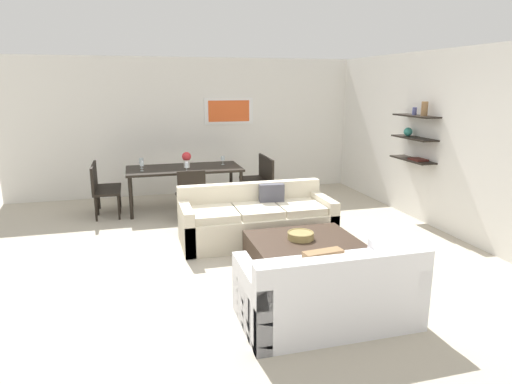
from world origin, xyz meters
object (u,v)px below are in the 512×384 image
object	(u,v)px
dining_chair_left_near	(101,189)
wine_glass_right_far	(223,159)
coffee_table	(304,255)
dining_chair_foot	(191,193)
centerpiece_vase	(187,159)
dining_chair_right_far	(257,175)
dining_chair_right_near	(263,179)
dining_chair_left_far	(102,183)
sofa_beige	(256,221)
wine_glass_foot	(187,165)
wine_glass_left_near	(142,164)
decorative_bowl	(301,235)
dining_table	(184,171)
wine_glass_left_far	(141,161)
loveseat_white	(328,293)

from	to	relation	value
dining_chair_left_near	wine_glass_right_far	size ratio (longest dim) A/B	5.74
coffee_table	dining_chair_foot	size ratio (longest dim) A/B	1.44
coffee_table	centerpiece_vase	xyz separation A→B (m)	(-1.02, 3.13, 0.72)
dining_chair_foot	dining_chair_right_far	world-z (taller)	same
coffee_table	dining_chair_right_far	world-z (taller)	dining_chair_right_far
dining_chair_right_near	wine_glass_right_far	xyz separation A→B (m)	(-0.68, 0.34, 0.35)
dining_chair_left_far	dining_chair_foot	bearing A→B (deg)	-38.18
dining_chair_foot	dining_chair_left_far	bearing A→B (deg)	141.82
dining_chair_right_near	dining_chair_left_far	xyz separation A→B (m)	(-2.81, 0.43, 0.00)
sofa_beige	wine_glass_foot	distance (m)	1.83
wine_glass_foot	wine_glass_left_near	size ratio (longest dim) A/B	1.02
coffee_table	decorative_bowl	xyz separation A→B (m)	(-0.04, 0.05, 0.24)
dining_table	wine_glass_left_far	world-z (taller)	wine_glass_left_far
decorative_bowl	dining_chair_foot	world-z (taller)	dining_chair_foot
loveseat_white	dining_chair_left_near	distance (m)	4.68
loveseat_white	wine_glass_left_near	xyz separation A→B (m)	(-1.55, 4.21, 0.57)
decorative_bowl	dining_chair_left_near	bearing A→B (deg)	130.24
dining_chair_foot	dining_chair_left_near	bearing A→B (deg)	154.44
centerpiece_vase	loveseat_white	bearing A→B (deg)	-79.79
dining_chair_foot	dining_chair_right_far	distance (m)	1.79
coffee_table	wine_glass_left_far	world-z (taller)	wine_glass_left_far
dining_table	dining_chair_right_far	world-z (taller)	dining_chair_right_far
loveseat_white	wine_glass_left_near	distance (m)	4.52
dining_chair_foot	sofa_beige	bearing A→B (deg)	-53.97
dining_chair_foot	wine_glass_left_far	size ratio (longest dim) A/B	4.82
dining_chair_left_near	wine_glass_left_near	size ratio (longest dim) A/B	5.35
wine_glass_foot	wine_glass_left_far	bearing A→B (deg)	143.31
loveseat_white	wine_glass_left_far	xyz separation A→B (m)	(-1.55, 4.45, 0.59)
dining_chair_right_near	centerpiece_vase	world-z (taller)	centerpiece_vase
wine_glass_left_far	dining_chair_right_far	bearing A→B (deg)	2.62
sofa_beige	dining_table	size ratio (longest dim) A/B	1.07
sofa_beige	centerpiece_vase	size ratio (longest dim) A/B	7.74
wine_glass_left_near	wine_glass_left_far	bearing A→B (deg)	90.00
dining_chair_right_near	wine_glass_foot	distance (m)	1.46
dining_table	wine_glass_foot	bearing A→B (deg)	-90.00
wine_glass_left_far	wine_glass_left_near	world-z (taller)	wine_glass_left_far
dining_chair_right_far	centerpiece_vase	xyz separation A→B (m)	(-1.35, -0.22, 0.41)
dining_chair_left_near	centerpiece_vase	distance (m)	1.52
dining_chair_right_far	coffee_table	bearing A→B (deg)	-95.74
dining_chair_left_far	centerpiece_vase	world-z (taller)	centerpiece_vase
coffee_table	dining_chair_right_near	xyz separation A→B (m)	(0.34, 2.92, 0.31)
dining_chair_foot	dining_chair_right_near	distance (m)	1.56
decorative_bowl	wine_glass_left_near	world-z (taller)	wine_glass_left_near
dining_table	wine_glass_left_near	world-z (taller)	wine_glass_left_near
dining_chair_foot	dining_chair_left_far	size ratio (longest dim) A/B	1.00
wine_glass_right_far	centerpiece_vase	distance (m)	0.69
coffee_table	wine_glass_left_far	distance (m)	3.78
dining_chair_right_far	dining_chair_left_near	bearing A→B (deg)	-171.24
sofa_beige	centerpiece_vase	bearing A→B (deg)	110.53
coffee_table	dining_chair_right_near	size ratio (longest dim) A/B	1.44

